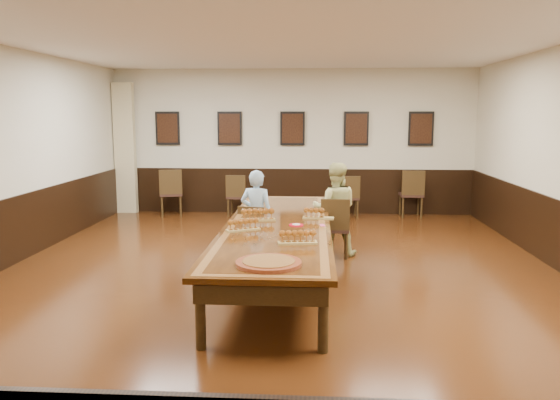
# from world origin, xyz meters

# --- Properties ---
(floor) EXTENTS (8.00, 10.00, 0.02)m
(floor) POSITION_xyz_m (0.00, 0.00, -0.01)
(floor) COLOR black
(floor) RESTS_ON ground
(ceiling) EXTENTS (8.00, 10.00, 0.02)m
(ceiling) POSITION_xyz_m (0.00, 0.00, 3.21)
(ceiling) COLOR white
(ceiling) RESTS_ON floor
(wall_back) EXTENTS (8.00, 0.02, 3.20)m
(wall_back) POSITION_xyz_m (0.00, 5.01, 1.60)
(wall_back) COLOR beige
(wall_back) RESTS_ON floor
(wall_front) EXTENTS (8.00, 0.02, 3.20)m
(wall_front) POSITION_xyz_m (0.00, -5.01, 1.60)
(wall_front) COLOR beige
(wall_front) RESTS_ON floor
(chair_man) EXTENTS (0.49, 0.52, 0.87)m
(chair_man) POSITION_xyz_m (-0.40, 0.86, 0.43)
(chair_man) COLOR black
(chair_man) RESTS_ON floor
(chair_woman) EXTENTS (0.45, 0.49, 0.94)m
(chair_woman) POSITION_xyz_m (0.82, 1.22, 0.47)
(chair_woman) COLOR black
(chair_woman) RESTS_ON floor
(spare_chair_a) EXTENTS (0.60, 0.63, 1.03)m
(spare_chair_a) POSITION_xyz_m (-2.65, 4.50, 0.52)
(spare_chair_a) COLOR black
(spare_chair_a) RESTS_ON floor
(spare_chair_b) EXTENTS (0.47, 0.50, 0.92)m
(spare_chair_b) POSITION_xyz_m (-1.17, 4.51, 0.46)
(spare_chair_b) COLOR black
(spare_chair_b) RESTS_ON floor
(spare_chair_c) EXTENTS (0.46, 0.50, 0.92)m
(spare_chair_c) POSITION_xyz_m (1.23, 4.52, 0.46)
(spare_chair_c) COLOR black
(spare_chair_c) RESTS_ON floor
(spare_chair_d) EXTENTS (0.49, 0.53, 1.03)m
(spare_chair_d) POSITION_xyz_m (2.60, 4.70, 0.51)
(spare_chair_d) COLOR black
(spare_chair_d) RESTS_ON floor
(person_man) EXTENTS (0.56, 0.43, 1.38)m
(person_man) POSITION_xyz_m (-0.39, 0.95, 0.69)
(person_man) COLOR #4B8CBC
(person_man) RESTS_ON floor
(person_woman) EXTENTS (0.74, 0.58, 1.47)m
(person_woman) POSITION_xyz_m (0.82, 1.32, 0.73)
(person_woman) COLOR #C7C67C
(person_woman) RESTS_ON floor
(pink_phone) EXTENTS (0.08, 0.13, 0.01)m
(pink_phone) POSITION_xyz_m (0.60, -0.07, 0.76)
(pink_phone) COLOR #FB5398
(pink_phone) RESTS_ON conference_table
(curtain) EXTENTS (0.45, 0.18, 2.90)m
(curtain) POSITION_xyz_m (-3.75, 4.82, 1.45)
(curtain) COLOR tan
(curtain) RESTS_ON floor
(wainscoting) EXTENTS (8.00, 10.00, 1.00)m
(wainscoting) POSITION_xyz_m (0.00, 0.00, 0.50)
(wainscoting) COLOR black
(wainscoting) RESTS_ON floor
(conference_table) EXTENTS (1.40, 5.00, 0.76)m
(conference_table) POSITION_xyz_m (0.00, 0.00, 0.61)
(conference_table) COLOR black
(conference_table) RESTS_ON floor
(posters) EXTENTS (6.14, 0.04, 0.74)m
(posters) POSITION_xyz_m (0.00, 4.94, 1.90)
(posters) COLOR black
(posters) RESTS_ON wall_back
(flight_a) EXTENTS (0.50, 0.24, 0.18)m
(flight_a) POSITION_xyz_m (-0.29, 0.20, 0.83)
(flight_a) COLOR olive
(flight_a) RESTS_ON conference_table
(flight_b) EXTENTS (0.45, 0.17, 0.16)m
(flight_b) POSITION_xyz_m (0.53, 0.39, 0.83)
(flight_b) COLOR olive
(flight_b) RESTS_ON conference_table
(flight_c) EXTENTS (0.44, 0.32, 0.16)m
(flight_c) POSITION_xyz_m (-0.41, -0.47, 0.83)
(flight_c) COLOR olive
(flight_c) RESTS_ON conference_table
(flight_d) EXTENTS (0.46, 0.20, 0.17)m
(flight_d) POSITION_xyz_m (0.30, -1.13, 0.83)
(flight_d) COLOR olive
(flight_d) RESTS_ON conference_table
(red_plate_grp) EXTENTS (0.19, 0.19, 0.02)m
(red_plate_grp) POSITION_xyz_m (0.25, -0.10, 0.76)
(red_plate_grp) COLOR red
(red_plate_grp) RESTS_ON conference_table
(carved_platter) EXTENTS (0.76, 0.76, 0.05)m
(carved_platter) POSITION_xyz_m (0.05, -2.03, 0.77)
(carved_platter) COLOR #5E2312
(carved_platter) RESTS_ON conference_table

